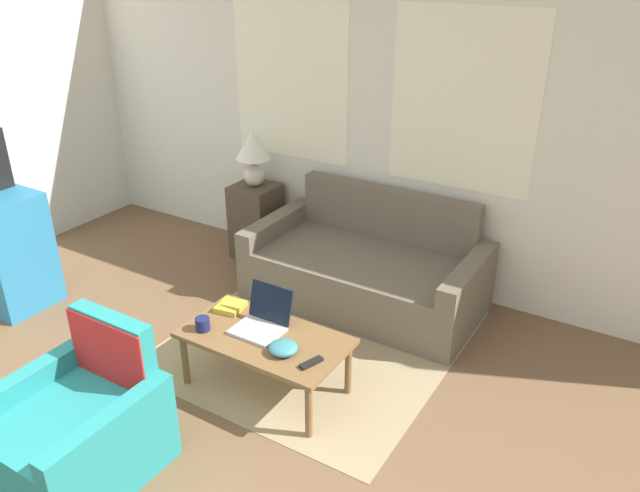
{
  "coord_description": "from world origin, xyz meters",
  "views": [
    {
      "loc": [
        2.11,
        -0.69,
        2.55
      ],
      "look_at": [
        0.16,
        2.5,
        0.75
      ],
      "focal_mm": 35.0,
      "sensor_mm": 36.0,
      "label": 1
    }
  ],
  "objects": [
    {
      "name": "armchair",
      "position": [
        -0.29,
        0.82,
        0.25
      ],
      "size": [
        0.73,
        0.78,
        0.8
      ],
      "color": "teal",
      "rests_on": "ground_plane"
    },
    {
      "name": "side_table",
      "position": [
        -1.05,
        3.38,
        0.33
      ],
      "size": [
        0.37,
        0.37,
        0.67
      ],
      "color": "#4C3D2D",
      "rests_on": "ground_plane"
    },
    {
      "name": "rug",
      "position": [
        0.15,
        2.5,
        0.0
      ],
      "size": [
        1.86,
        2.01,
        0.01
      ],
      "color": "#9E8966",
      "rests_on": "ground_plane"
    },
    {
      "name": "laptop",
      "position": [
        0.09,
        1.93,
        0.45
      ],
      "size": [
        0.3,
        0.3,
        0.25
      ],
      "color": "#B7B7BC",
      "rests_on": "coffee_table"
    },
    {
      "name": "coffee_table",
      "position": [
        0.15,
        1.86,
        0.35
      ],
      "size": [
        1.03,
        0.56,
        0.4
      ],
      "color": "brown",
      "rests_on": "ground_plane"
    },
    {
      "name": "wall_back",
      "position": [
        -0.0,
        3.67,
        1.31
      ],
      "size": [
        6.96,
        0.06,
        2.6
      ],
      "color": "silver",
      "rests_on": "ground_plane"
    },
    {
      "name": "table_lamp",
      "position": [
        -1.05,
        3.38,
        0.98
      ],
      "size": [
        0.3,
        0.3,
        0.5
      ],
      "color": "beige",
      "rests_on": "side_table"
    },
    {
      "name": "snack_bowl",
      "position": [
        0.35,
        1.78,
        0.43
      ],
      "size": [
        0.17,
        0.17,
        0.07
      ],
      "color": "teal",
      "rests_on": "coffee_table"
    },
    {
      "name": "couch",
      "position": [
        0.17,
        3.2,
        0.25
      ],
      "size": [
        1.79,
        0.91,
        0.83
      ],
      "color": "#665B4C",
      "rests_on": "ground_plane"
    },
    {
      "name": "tv_remote",
      "position": [
        0.55,
        1.77,
        0.41
      ],
      "size": [
        0.09,
        0.16,
        0.02
      ],
      "color": "black",
      "rests_on": "coffee_table"
    },
    {
      "name": "book_red",
      "position": [
        -0.23,
        2.0,
        0.41
      ],
      "size": [
        0.19,
        0.2,
        0.04
      ],
      "color": "gold",
      "rests_on": "coffee_table"
    },
    {
      "name": "cup_navy",
      "position": [
        -0.22,
        1.72,
        0.44
      ],
      "size": [
        0.09,
        0.09,
        0.08
      ],
      "color": "#191E4C",
      "rests_on": "coffee_table"
    }
  ]
}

